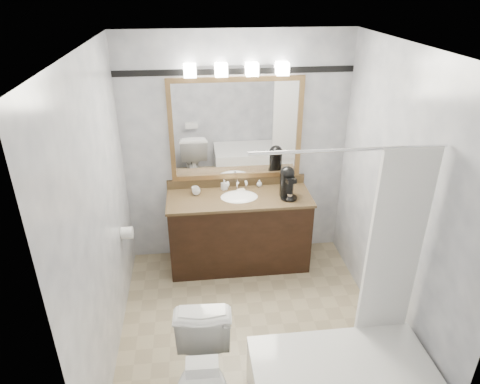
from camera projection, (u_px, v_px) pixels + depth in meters
name	position (u px, v px, depth m)	size (l,w,h in m)	color
room	(253.00, 210.00, 3.44)	(2.42, 2.62, 2.52)	#9B8B69
vanity	(239.00, 229.00, 4.71)	(1.53, 0.58, 0.97)	black
mirror	(236.00, 130.00, 4.47)	(1.40, 0.04, 1.10)	#9B7546
vanity_light_bar	(237.00, 69.00, 4.14)	(1.02, 0.14, 0.12)	silver
accent_stripe	(236.00, 71.00, 4.21)	(2.40, 0.01, 0.06)	black
bathtub	(344.00, 380.00, 3.14)	(1.30, 0.75, 1.96)	white
tp_roll	(127.00, 233.00, 4.16)	(0.12, 0.12, 0.11)	white
toilet	(203.00, 382.00, 3.00)	(0.43, 0.75, 0.76)	white
tissue_box	(202.00, 367.00, 2.60)	(0.20, 0.11, 0.08)	white
coffee_maker	(287.00, 181.00, 4.45)	(0.18, 0.22, 0.34)	black
cup_left	(196.00, 192.00, 4.55)	(0.09, 0.09, 0.07)	white
cup_right	(195.00, 190.00, 4.58)	(0.08, 0.08, 0.07)	white
soap_bottle_a	(224.00, 185.00, 4.65)	(0.05, 0.05, 0.12)	white
soap_bottle_b	(259.00, 183.00, 4.73)	(0.06, 0.06, 0.08)	white
soap_bar	(241.00, 190.00, 4.63)	(0.08, 0.05, 0.03)	beige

